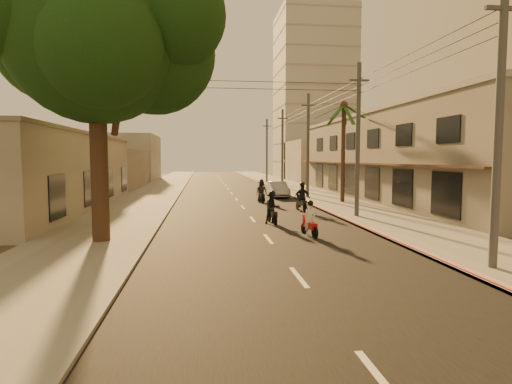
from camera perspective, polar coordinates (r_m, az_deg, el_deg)
ground at (r=16.77m, az=2.67°, el=-7.61°), size 160.00×160.00×0.00m
road at (r=36.43m, az=-2.63°, el=-0.97°), size 10.00×140.00×0.02m
sidewalk_right at (r=37.75m, az=8.79°, el=-0.75°), size 5.00×140.00×0.12m
sidewalk_left at (r=36.63m, az=-14.42°, el=-1.00°), size 5.00×140.00×0.12m
curb_stripe at (r=32.32m, az=7.11°, el=-1.55°), size 0.20×60.00×0.20m
shophouse_row at (r=38.03m, az=19.12°, el=4.50°), size 8.80×34.20×7.30m
left_building at (r=32.18m, az=-27.44°, el=2.40°), size 8.20×24.20×5.20m
distant_tower at (r=75.29m, az=7.66°, el=12.54°), size 12.10×12.10×28.00m
broadleaf_tree at (r=19.34m, az=-19.33°, el=19.12°), size 9.60×8.70×12.10m
palm_tree at (r=34.10m, az=11.63°, el=10.58°), size 5.00×5.00×8.20m
utility_poles at (r=37.37m, az=6.97°, el=9.16°), size 1.20×48.26×9.00m
filler_right at (r=63.42m, az=8.33°, el=4.06°), size 8.00×14.00×6.00m
filler_left_near at (r=51.41m, az=-19.67°, el=2.83°), size 8.00×14.00×4.40m
filler_left_far at (r=69.07m, az=-16.44°, el=4.38°), size 8.00×14.00×7.00m
scooter_red at (r=19.40m, az=7.20°, el=-3.78°), size 0.76×1.67×1.65m
scooter_mid_a at (r=22.94m, az=2.18°, el=-2.23°), size 0.96×1.83×1.80m
scooter_mid_b at (r=28.12m, az=6.15°, el=-0.86°), size 1.19×2.00×1.97m
scooter_far_a at (r=33.73m, az=0.74°, el=-0.00°), size 0.93×1.90×1.87m
parked_car at (r=38.26m, az=2.90°, el=0.33°), size 1.69×4.33×1.40m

